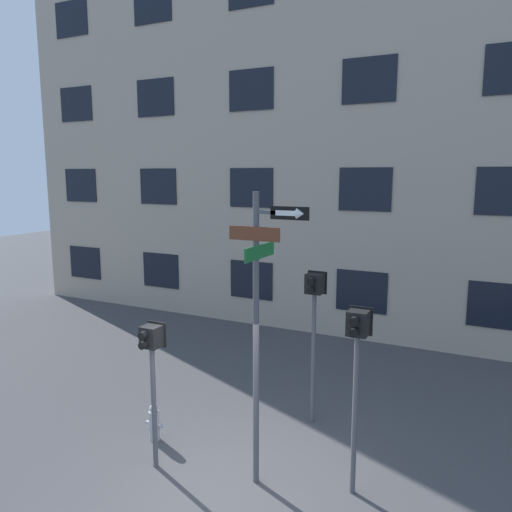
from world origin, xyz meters
TOP-DOWN VIEW (x-y plane):
  - ground_plane at (0.00, 0.00)m, footprint 60.00×60.00m
  - building_facade at (-0.00, 8.06)m, footprint 24.00×0.63m
  - street_sign_pole at (0.35, 0.58)m, footprint 1.18×0.91m
  - pedestrian_signal_left at (-1.33, 0.22)m, footprint 0.34×0.40m
  - pedestrian_signal_right at (1.67, 0.97)m, footprint 0.34×0.40m
  - pedestrian_signal_across at (0.40, 2.73)m, footprint 0.37×0.40m
  - fire_hydrant at (-1.86, 0.87)m, footprint 0.34×0.18m

SIDE VIEW (x-z plane):
  - ground_plane at x=0.00m, z-range 0.00..0.00m
  - fire_hydrant at x=-1.86m, z-range -0.01..0.65m
  - pedestrian_signal_left at x=-1.33m, z-range 0.64..3.01m
  - pedestrian_signal_right at x=1.67m, z-range 0.75..3.54m
  - pedestrian_signal_across at x=0.40m, z-range 0.79..3.67m
  - street_sign_pole at x=0.35m, z-range 0.43..4.82m
  - building_facade at x=0.00m, z-range 0.00..14.06m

